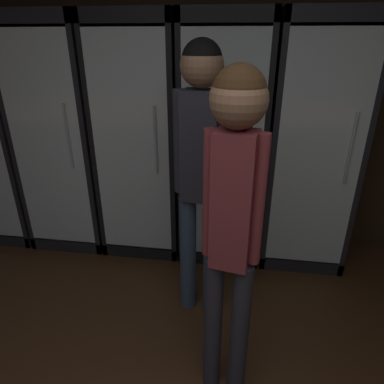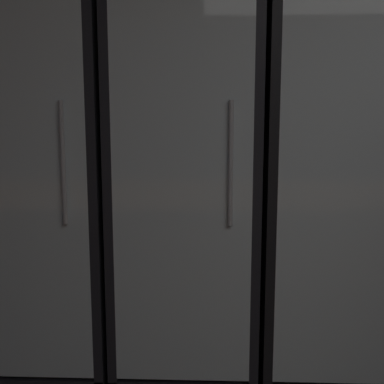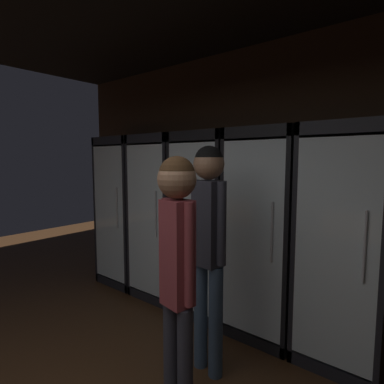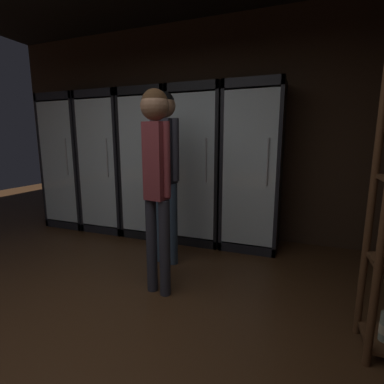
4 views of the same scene
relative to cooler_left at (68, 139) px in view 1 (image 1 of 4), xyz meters
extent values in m
cube|color=#382619|center=(1.30, 0.29, 0.46)|extent=(6.00, 0.06, 2.80)
cube|color=black|center=(-0.68, 0.22, 0.02)|extent=(0.65, 0.04, 1.93)
cube|color=black|center=(-0.37, -0.04, 0.02)|extent=(0.04, 0.57, 1.93)
cube|color=black|center=(-0.68, -0.04, -0.89)|extent=(0.65, 0.57, 0.10)
cube|color=white|center=(-0.68, 0.19, 0.02)|extent=(0.57, 0.02, 1.69)
cube|color=silver|center=(-0.68, -0.04, -0.82)|extent=(0.55, 0.49, 0.02)
cylinder|color=brown|center=(-0.74, -0.01, -0.70)|extent=(0.07, 0.07, 0.22)
cylinder|color=brown|center=(-0.74, -0.01, -0.55)|extent=(0.03, 0.03, 0.10)
cylinder|color=#2D2D33|center=(-0.74, -0.01, -0.70)|extent=(0.07, 0.07, 0.07)
cylinder|color=gray|center=(-0.60, 0.00, -0.70)|extent=(0.08, 0.08, 0.23)
cylinder|color=gray|center=(-0.60, 0.00, -0.54)|extent=(0.03, 0.03, 0.09)
cylinder|color=white|center=(-0.60, 0.00, -0.73)|extent=(0.08, 0.08, 0.08)
cylinder|color=black|center=(-0.47, -0.01, -0.71)|extent=(0.08, 0.08, 0.21)
cylinder|color=black|center=(-0.47, -0.01, -0.56)|extent=(0.02, 0.02, 0.10)
cylinder|color=beige|center=(-0.47, -0.01, -0.73)|extent=(0.08, 0.08, 0.05)
cube|color=silver|center=(-0.68, -0.04, -0.26)|extent=(0.55, 0.49, 0.02)
cylinder|color=#194723|center=(-0.60, 0.00, -0.15)|extent=(0.06, 0.06, 0.20)
cylinder|color=#194723|center=(-0.60, 0.00, -0.01)|extent=(0.02, 0.02, 0.09)
cylinder|color=beige|center=(-0.60, 0.00, -0.15)|extent=(0.07, 0.07, 0.07)
cylinder|color=gray|center=(-0.48, -0.09, -0.14)|extent=(0.07, 0.07, 0.22)
cylinder|color=gray|center=(-0.48, -0.09, 0.01)|extent=(0.02, 0.02, 0.08)
cylinder|color=#2D2D33|center=(-0.48, -0.09, -0.15)|extent=(0.07, 0.07, 0.06)
cylinder|color=#336B38|center=(-0.53, 0.00, 0.40)|extent=(0.06, 0.06, 0.19)
cylinder|color=#2D2D33|center=(-0.53, 0.00, 0.41)|extent=(0.06, 0.06, 0.05)
cube|color=black|center=(0.00, 0.22, 0.02)|extent=(0.65, 0.04, 1.93)
cube|color=black|center=(-0.31, -0.04, 0.02)|extent=(0.04, 0.57, 1.93)
cube|color=black|center=(0.31, -0.04, 0.02)|extent=(0.04, 0.57, 1.93)
cube|color=black|center=(0.00, -0.04, 0.94)|extent=(0.65, 0.57, 0.10)
cube|color=black|center=(0.00, -0.04, -0.89)|extent=(0.65, 0.57, 0.10)
cube|color=white|center=(0.00, 0.19, 0.02)|extent=(0.57, 0.02, 1.69)
cube|color=silver|center=(0.00, -0.32, 0.02)|extent=(0.57, 0.02, 1.69)
cylinder|color=#B2B2B7|center=(0.20, -0.34, 0.12)|extent=(0.02, 0.02, 0.50)
cube|color=silver|center=(0.00, -0.04, -0.82)|extent=(0.55, 0.49, 0.02)
cylinder|color=#194723|center=(-0.19, 0.00, -0.72)|extent=(0.08, 0.08, 0.19)
cylinder|color=#194723|center=(-0.19, 0.00, -0.59)|extent=(0.03, 0.03, 0.07)
cylinder|color=white|center=(-0.19, 0.00, -0.72)|extent=(0.08, 0.08, 0.07)
cylinder|color=#194723|center=(0.00, -0.02, -0.71)|extent=(0.08, 0.08, 0.22)
cylinder|color=#194723|center=(0.00, -0.02, -0.55)|extent=(0.03, 0.03, 0.10)
cylinder|color=beige|center=(0.00, -0.02, -0.71)|extent=(0.08, 0.08, 0.07)
cylinder|color=brown|center=(0.19, -0.06, -0.71)|extent=(0.07, 0.07, 0.20)
cylinder|color=brown|center=(0.19, -0.06, -0.57)|extent=(0.02, 0.02, 0.08)
cylinder|color=#2D2D33|center=(0.19, -0.06, -0.72)|extent=(0.07, 0.07, 0.07)
cube|color=silver|center=(0.00, -0.04, -0.26)|extent=(0.55, 0.49, 0.02)
cylinder|color=brown|center=(-0.21, -0.02, -0.16)|extent=(0.06, 0.06, 0.18)
cylinder|color=brown|center=(-0.21, -0.02, -0.03)|extent=(0.02, 0.02, 0.08)
cylinder|color=#B2332D|center=(-0.21, -0.02, -0.16)|extent=(0.07, 0.07, 0.06)
cylinder|color=brown|center=(-0.07, -0.08, -0.14)|extent=(0.08, 0.08, 0.22)
cylinder|color=brown|center=(-0.07, -0.08, 0.01)|extent=(0.03, 0.03, 0.08)
cylinder|color=white|center=(-0.07, -0.08, -0.16)|extent=(0.08, 0.08, 0.08)
cylinder|color=#194723|center=(0.07, 0.01, -0.15)|extent=(0.07, 0.07, 0.20)
cylinder|color=#194723|center=(0.07, 0.01, 0.00)|extent=(0.02, 0.02, 0.09)
cylinder|color=white|center=(0.07, 0.01, -0.17)|extent=(0.07, 0.07, 0.06)
cylinder|color=#194723|center=(0.22, -0.08, -0.15)|extent=(0.07, 0.07, 0.20)
cylinder|color=#194723|center=(0.22, -0.08, -0.01)|extent=(0.03, 0.03, 0.09)
cylinder|color=#B2332D|center=(0.22, -0.08, -0.16)|extent=(0.08, 0.08, 0.06)
cube|color=silver|center=(0.00, -0.04, 0.30)|extent=(0.55, 0.49, 0.02)
cylinder|color=#336B38|center=(-0.18, -0.01, 0.42)|extent=(0.07, 0.07, 0.22)
cylinder|color=#336B38|center=(-0.18, -0.01, 0.57)|extent=(0.02, 0.02, 0.08)
cylinder|color=beige|center=(-0.18, -0.01, 0.40)|extent=(0.07, 0.07, 0.07)
cylinder|color=black|center=(0.00, 0.00, 0.42)|extent=(0.06, 0.06, 0.23)
cylinder|color=black|center=(0.00, 0.00, 0.57)|extent=(0.03, 0.03, 0.07)
cylinder|color=white|center=(0.00, 0.00, 0.40)|extent=(0.07, 0.07, 0.09)
cylinder|color=brown|center=(0.19, -0.07, 0.40)|extent=(0.07, 0.07, 0.19)
cylinder|color=brown|center=(0.19, -0.07, 0.54)|extent=(0.02, 0.02, 0.09)
cylinder|color=#B2332D|center=(0.19, -0.07, 0.39)|extent=(0.07, 0.07, 0.05)
cube|color=black|center=(0.68, 0.22, 0.02)|extent=(0.65, 0.04, 1.93)
cube|color=black|center=(0.37, -0.04, 0.02)|extent=(0.04, 0.57, 1.93)
cube|color=black|center=(0.98, -0.04, 0.02)|extent=(0.04, 0.57, 1.93)
cube|color=black|center=(0.68, -0.04, 0.94)|extent=(0.65, 0.57, 0.10)
cube|color=black|center=(0.68, -0.04, -0.89)|extent=(0.65, 0.57, 0.10)
cube|color=white|center=(0.68, 0.19, 0.02)|extent=(0.57, 0.02, 1.69)
cube|color=silver|center=(0.68, -0.32, 0.02)|extent=(0.57, 0.02, 1.69)
cylinder|color=#B2B2B7|center=(0.87, -0.34, 0.12)|extent=(0.02, 0.02, 0.50)
cube|color=silver|center=(0.68, -0.04, -0.82)|extent=(0.55, 0.49, 0.02)
cylinder|color=#336B38|center=(0.46, -0.04, -0.72)|extent=(0.08, 0.08, 0.19)
cylinder|color=#336B38|center=(0.46, -0.04, -0.59)|extent=(0.02, 0.02, 0.07)
cylinder|color=white|center=(0.46, -0.04, -0.72)|extent=(0.08, 0.08, 0.06)
cylinder|color=#9EAD99|center=(0.60, -0.02, -0.70)|extent=(0.08, 0.08, 0.22)
cylinder|color=#9EAD99|center=(0.60, -0.02, -0.55)|extent=(0.03, 0.03, 0.08)
cylinder|color=#2D2D33|center=(0.60, -0.02, -0.73)|extent=(0.08, 0.08, 0.06)
cylinder|color=#194723|center=(0.74, 0.01, -0.72)|extent=(0.06, 0.06, 0.20)
cylinder|color=#194723|center=(0.74, 0.01, -0.59)|extent=(0.02, 0.02, 0.06)
cylinder|color=tan|center=(0.74, 0.01, -0.72)|extent=(0.06, 0.06, 0.06)
cylinder|color=#336B38|center=(0.89, -0.09, -0.71)|extent=(0.06, 0.06, 0.20)
cylinder|color=#336B38|center=(0.89, -0.09, -0.57)|extent=(0.02, 0.02, 0.09)
cylinder|color=#2D2D33|center=(0.89, -0.09, -0.74)|extent=(0.06, 0.06, 0.08)
cube|color=silver|center=(0.68, -0.04, -0.26)|extent=(0.55, 0.49, 0.02)
cylinder|color=brown|center=(0.49, -0.07, -0.14)|extent=(0.06, 0.06, 0.23)
cylinder|color=brown|center=(0.49, -0.07, 0.02)|extent=(0.02, 0.02, 0.08)
cylinder|color=#2D2D33|center=(0.49, -0.07, -0.14)|extent=(0.06, 0.06, 0.08)
cylinder|color=#336B38|center=(0.68, -0.08, -0.14)|extent=(0.07, 0.07, 0.23)
cylinder|color=#336B38|center=(0.68, -0.08, 0.01)|extent=(0.02, 0.02, 0.07)
cylinder|color=beige|center=(0.68, -0.08, -0.16)|extent=(0.08, 0.08, 0.06)
cylinder|color=#194723|center=(0.86, 0.00, -0.14)|extent=(0.08, 0.08, 0.23)
cylinder|color=#194723|center=(0.86, 0.00, 0.02)|extent=(0.03, 0.03, 0.09)
cylinder|color=tan|center=(0.86, 0.00, -0.17)|extent=(0.08, 0.08, 0.09)
cube|color=silver|center=(0.68, -0.04, 0.30)|extent=(0.55, 0.49, 0.02)
cylinder|color=black|center=(0.47, -0.05, 0.42)|extent=(0.07, 0.07, 0.22)
cylinder|color=black|center=(0.47, -0.05, 0.56)|extent=(0.02, 0.02, 0.07)
cylinder|color=white|center=(0.47, -0.05, 0.41)|extent=(0.07, 0.07, 0.08)
cylinder|color=black|center=(0.60, -0.06, 0.40)|extent=(0.07, 0.07, 0.19)
cylinder|color=black|center=(0.60, -0.06, 0.53)|extent=(0.02, 0.02, 0.07)
cylinder|color=white|center=(0.60, -0.06, 0.39)|extent=(0.07, 0.07, 0.06)
cylinder|color=#194723|center=(0.74, 0.00, 0.40)|extent=(0.07, 0.07, 0.20)
cylinder|color=#194723|center=(0.74, 0.00, 0.54)|extent=(0.02, 0.02, 0.07)
cylinder|color=#2D2D33|center=(0.74, 0.00, 0.38)|extent=(0.08, 0.08, 0.06)
cylinder|color=#194723|center=(0.88, -0.06, 0.41)|extent=(0.08, 0.08, 0.20)
cylinder|color=#194723|center=(0.88, -0.06, 0.55)|extent=(0.03, 0.03, 0.09)
cylinder|color=#2D2D33|center=(0.88, -0.06, 0.41)|extent=(0.08, 0.08, 0.06)
cube|color=black|center=(1.35, 0.22, 0.02)|extent=(0.65, 0.04, 1.93)
cube|color=black|center=(1.04, -0.04, 0.02)|extent=(0.04, 0.57, 1.93)
cube|color=black|center=(1.66, -0.04, 0.02)|extent=(0.04, 0.57, 1.93)
cube|color=black|center=(1.35, -0.04, 0.94)|extent=(0.65, 0.57, 0.10)
cube|color=black|center=(1.35, -0.04, -0.89)|extent=(0.65, 0.57, 0.10)
cube|color=white|center=(1.35, 0.19, 0.02)|extent=(0.57, 0.02, 1.69)
cube|color=silver|center=(1.35, -0.32, 0.02)|extent=(0.57, 0.02, 1.69)
cylinder|color=#B2B2B7|center=(1.55, -0.34, 0.12)|extent=(0.02, 0.02, 0.50)
cube|color=silver|center=(1.35, -0.04, -0.82)|extent=(0.55, 0.49, 0.02)
cylinder|color=gray|center=(1.17, -0.07, -0.71)|extent=(0.08, 0.08, 0.22)
cylinder|color=gray|center=(1.17, -0.07, -0.56)|extent=(0.03, 0.03, 0.08)
cylinder|color=beige|center=(1.17, -0.07, -0.73)|extent=(0.08, 0.08, 0.06)
cylinder|color=#194723|center=(1.34, 0.00, -0.71)|extent=(0.07, 0.07, 0.21)
cylinder|color=#194723|center=(1.34, 0.00, -0.56)|extent=(0.03, 0.03, 0.08)
cylinder|color=tan|center=(1.34, 0.00, -0.74)|extent=(0.08, 0.08, 0.06)
cylinder|color=gray|center=(1.54, 0.00, -0.71)|extent=(0.07, 0.07, 0.21)
cylinder|color=gray|center=(1.54, 0.00, -0.57)|extent=(0.02, 0.02, 0.06)
cylinder|color=tan|center=(1.54, 0.00, -0.70)|extent=(0.07, 0.07, 0.08)
cube|color=silver|center=(1.35, -0.04, -0.40)|extent=(0.55, 0.49, 0.02)
cylinder|color=#9EAD99|center=(1.16, -0.05, -0.28)|extent=(0.08, 0.08, 0.23)
cylinder|color=#9EAD99|center=(1.16, -0.05, -0.14)|extent=(0.02, 0.02, 0.07)
cylinder|color=tan|center=(1.16, -0.05, -0.28)|extent=(0.08, 0.08, 0.09)
cylinder|color=gray|center=(1.36, -0.05, -0.28)|extent=(0.07, 0.07, 0.22)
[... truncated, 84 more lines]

